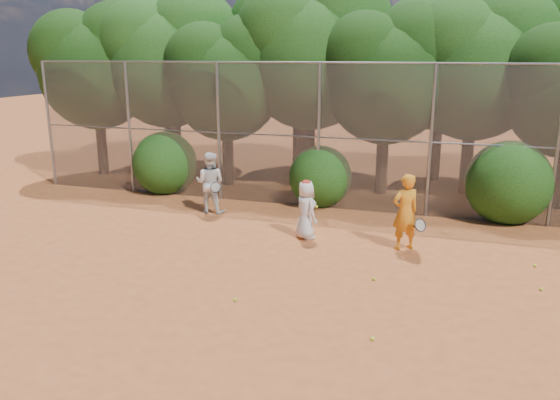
% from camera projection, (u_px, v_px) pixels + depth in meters
% --- Properties ---
extents(ground, '(80.00, 80.00, 0.00)m').
position_uv_depth(ground, '(291.00, 298.00, 9.77)').
color(ground, '#A35024').
rests_on(ground, ground).
extents(fence_back, '(20.05, 0.09, 4.03)m').
position_uv_depth(fence_back, '(350.00, 137.00, 14.78)').
color(fence_back, gray).
rests_on(fence_back, ground).
extents(tree_0, '(4.38, 3.81, 6.00)m').
position_uv_depth(tree_0, '(97.00, 62.00, 18.91)').
color(tree_0, black).
rests_on(tree_0, ground).
extents(tree_1, '(4.64, 4.03, 6.35)m').
position_uv_depth(tree_1, '(168.00, 56.00, 18.57)').
color(tree_1, black).
rests_on(tree_1, ground).
extents(tree_2, '(3.99, 3.47, 5.47)m').
position_uv_depth(tree_2, '(228.00, 75.00, 17.34)').
color(tree_2, black).
rests_on(tree_2, ground).
extents(tree_3, '(4.89, 4.26, 6.70)m').
position_uv_depth(tree_3, '(313.00, 48.00, 17.32)').
color(tree_3, black).
rests_on(tree_3, ground).
extents(tree_4, '(4.19, 3.64, 5.73)m').
position_uv_depth(tree_4, '(388.00, 70.00, 16.20)').
color(tree_4, black).
rests_on(tree_4, ground).
extents(tree_5, '(4.51, 3.92, 6.17)m').
position_uv_depth(tree_5, '(478.00, 60.00, 16.13)').
color(tree_5, black).
rests_on(tree_5, ground).
extents(tree_9, '(4.83, 4.20, 6.62)m').
position_uv_depth(tree_9, '(174.00, 51.00, 20.94)').
color(tree_9, black).
rests_on(tree_9, ground).
extents(tree_10, '(5.15, 4.48, 7.06)m').
position_uv_depth(tree_10, '(301.00, 42.00, 19.58)').
color(tree_10, black).
rests_on(tree_10, ground).
extents(tree_11, '(4.64, 4.03, 6.35)m').
position_uv_depth(tree_11, '(444.00, 56.00, 17.86)').
color(tree_11, black).
rests_on(tree_11, ground).
extents(bush_0, '(2.00, 2.00, 2.00)m').
position_uv_depth(bush_0, '(165.00, 160.00, 17.06)').
color(bush_0, '#174210').
rests_on(bush_0, ground).
extents(bush_1, '(1.80, 1.80, 1.80)m').
position_uv_depth(bush_1, '(320.00, 174.00, 15.62)').
color(bush_1, '#174210').
rests_on(bush_1, ground).
extents(bush_2, '(2.20, 2.20, 2.20)m').
position_uv_depth(bush_2, '(509.00, 179.00, 14.10)').
color(bush_2, '#174210').
rests_on(bush_2, ground).
extents(player_yellow, '(0.89, 0.71, 1.72)m').
position_uv_depth(player_yellow, '(405.00, 212.00, 12.01)').
color(player_yellow, orange).
rests_on(player_yellow, ground).
extents(player_teen, '(0.79, 0.79, 1.41)m').
position_uv_depth(player_teen, '(306.00, 209.00, 12.77)').
color(player_teen, silver).
rests_on(player_teen, ground).
extents(player_white, '(0.88, 0.73, 1.68)m').
position_uv_depth(player_white, '(210.00, 183.00, 14.83)').
color(player_white, white).
rests_on(player_white, ground).
extents(ball_0, '(0.07, 0.07, 0.07)m').
position_uv_depth(ball_0, '(374.00, 279.00, 10.52)').
color(ball_0, '#C7D827').
rests_on(ball_0, ground).
extents(ball_1, '(0.07, 0.07, 0.07)m').
position_uv_depth(ball_1, '(541.00, 289.00, 10.07)').
color(ball_1, '#C7D827').
rests_on(ball_1, ground).
extents(ball_2, '(0.07, 0.07, 0.07)m').
position_uv_depth(ball_2, '(373.00, 339.00, 8.31)').
color(ball_2, '#C7D827').
rests_on(ball_2, ground).
extents(ball_4, '(0.07, 0.07, 0.07)m').
position_uv_depth(ball_4, '(235.00, 300.00, 9.62)').
color(ball_4, '#C7D827').
rests_on(ball_4, ground).
extents(ball_5, '(0.07, 0.07, 0.07)m').
position_uv_depth(ball_5, '(535.00, 265.00, 11.18)').
color(ball_5, '#C7D827').
rests_on(ball_5, ground).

